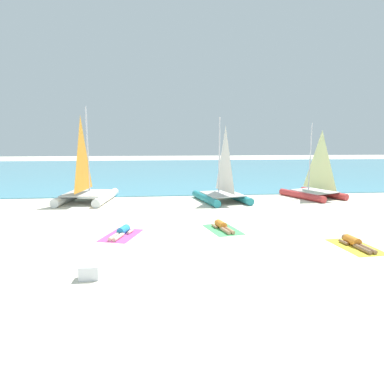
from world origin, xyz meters
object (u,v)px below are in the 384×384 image
(sailboat_red, at_px, (314,187))
(towel_left, at_px, (121,235))
(towel_middle, at_px, (223,229))
(sunbather_right, at_px, (355,243))
(sailboat_teal, at_px, (222,189))
(towel_right, at_px, (356,247))
(cooler_box, at_px, (90,272))
(sailboat_white, at_px, (86,188))
(sunbather_middle, at_px, (222,226))
(sunbather_left, at_px, (122,232))

(sailboat_red, bearing_deg, towel_left, -167.50)
(towel_middle, bearing_deg, sunbather_right, -32.79)
(sailboat_teal, xyz_separation_m, towel_right, (2.85, -8.93, -0.73))
(cooler_box, bearing_deg, sailboat_white, 101.61)
(sailboat_teal, distance_m, sunbather_middle, 6.35)
(sailboat_teal, height_order, sunbather_right, sailboat_teal)
(sailboat_teal, relative_size, towel_middle, 2.59)
(sailboat_red, xyz_separation_m, sunbather_middle, (-7.20, -6.85, -0.56))
(sunbather_left, relative_size, sunbather_right, 0.98)
(towel_middle, xyz_separation_m, sunbather_middle, (-0.01, 0.07, 0.13))
(towel_middle, distance_m, cooler_box, 6.23)
(towel_middle, relative_size, towel_right, 1.00)
(towel_left, xyz_separation_m, sunbather_left, (0.02, 0.06, 0.13))
(sailboat_red, distance_m, sunbather_middle, 9.95)
(cooler_box, bearing_deg, towel_right, 11.76)
(sailboat_red, bearing_deg, towel_middle, -156.89)
(sailboat_red, bearing_deg, sunbather_right, -129.13)
(sunbather_left, distance_m, sunbather_right, 8.31)
(sailboat_white, distance_m, towel_right, 14.54)
(towel_right, bearing_deg, sailboat_teal, 107.70)
(sailboat_white, bearing_deg, sunbather_right, -34.97)
(towel_middle, bearing_deg, sailboat_teal, 79.29)
(sunbather_left, distance_m, towel_right, 8.33)
(towel_left, distance_m, towel_middle, 4.01)
(sunbather_left, relative_size, towel_right, 0.81)
(sailboat_white, bearing_deg, sunbather_middle, -39.20)
(sunbather_middle, bearing_deg, towel_right, -46.04)
(sailboat_red, relative_size, towel_middle, 2.45)
(towel_middle, distance_m, towel_right, 4.84)
(sailboat_red, xyz_separation_m, cooler_box, (-11.58, -11.33, -0.51))
(sailboat_red, distance_m, sunbather_right, 10.04)
(towel_middle, bearing_deg, sunbather_left, -174.81)
(sailboat_white, relative_size, sunbather_right, 3.54)
(sailboat_red, xyz_separation_m, sunbather_left, (-11.16, -7.27, -0.56))
(sailboat_red, bearing_deg, sunbather_left, -167.68)
(sailboat_red, relative_size, cooler_box, 9.32)
(sunbather_left, bearing_deg, towel_middle, 22.80)
(sunbather_right, bearing_deg, sunbather_middle, 142.65)
(sailboat_red, xyz_separation_m, sailboat_teal, (-6.00, -0.64, 0.04))
(sunbather_right, bearing_deg, sunbather_left, 160.38)
(sailboat_red, bearing_deg, cooler_box, -156.40)
(sailboat_white, xyz_separation_m, cooler_box, (2.36, -11.47, -0.65))
(towel_left, xyz_separation_m, sunbather_middle, (3.98, 0.49, 0.13))
(sailboat_white, height_order, cooler_box, sailboat_white)
(cooler_box, bearing_deg, towel_left, 84.26)
(sailboat_white, xyz_separation_m, towel_right, (10.79, -9.72, -0.82))
(sunbather_left, height_order, towel_right, sunbather_left)
(sunbather_left, xyz_separation_m, sunbather_right, (8.00, -2.24, 0.00))
(sailboat_teal, relative_size, cooler_box, 9.85)
(towel_left, height_order, towel_middle, same)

